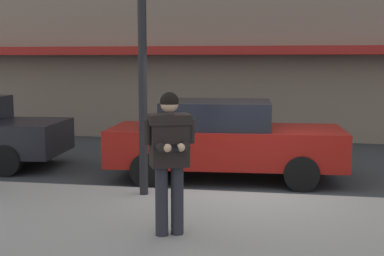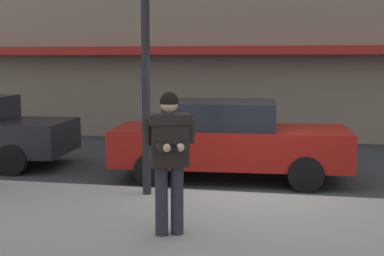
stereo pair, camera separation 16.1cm
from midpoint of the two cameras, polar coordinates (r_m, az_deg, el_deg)
name	(u,v)px [view 1 (the left image)]	position (r m, az deg, el deg)	size (l,w,h in m)	color
ground_plane	(249,197)	(9.27, 5.56, -7.35)	(80.00, 80.00, 0.00)	#2B2D30
curb_paint_line	(308,199)	(9.29, 11.79, -7.40)	(28.00, 0.12, 0.01)	silver
parked_sedan_mid	(224,139)	(10.49, 2.98, -1.20)	(4.60, 2.14, 1.54)	maroon
man_texting_on_phone	(169,148)	(6.62, -3.13, -2.14)	(0.61, 0.65, 1.81)	#23232B
street_lamp_post	(142,8)	(8.66, -5.91, 12.59)	(0.36, 0.36, 4.88)	black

